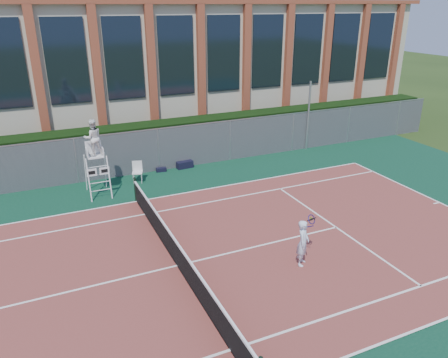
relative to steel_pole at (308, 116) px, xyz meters
name	(u,v)px	position (x,y,z in m)	size (l,w,h in m)	color
ground	(177,266)	(-10.92, -8.70, -1.99)	(120.00, 120.00, 0.00)	#233814
apron	(168,252)	(-10.92, -7.70, -1.99)	(36.00, 20.00, 0.01)	#0C3825
tennis_court	(177,266)	(-10.92, -8.70, -1.97)	(23.77, 10.97, 0.02)	brown
tennis_net	(177,252)	(-10.92, -8.70, -1.45)	(0.10, 11.30, 1.10)	black
fence	(119,155)	(-10.92, 0.10, -0.89)	(40.00, 0.06, 2.20)	#595E60
hedge	(114,149)	(-10.92, 1.30, -0.89)	(40.00, 1.40, 2.20)	black
building	(85,68)	(-10.92, 9.25, 2.15)	(45.00, 10.60, 8.22)	beige
steel_pole	(308,116)	(0.00, 0.00, 0.00)	(0.12, 0.12, 3.98)	#9EA0A5
umpire_chair	(93,140)	(-12.26, -1.65, 0.56)	(0.97, 1.50, 3.49)	white
plastic_chair	(137,170)	(-10.30, -0.92, -1.38)	(0.59, 0.59, 1.01)	silver
sports_bag_near	(185,165)	(-7.62, -0.10, -1.80)	(0.85, 0.34, 0.36)	black
sports_bag_far	(161,170)	(-8.90, -0.10, -1.88)	(0.51, 0.22, 0.21)	black
tennis_player	(303,243)	(-7.15, -10.28, -1.16)	(0.95, 0.76, 1.61)	white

